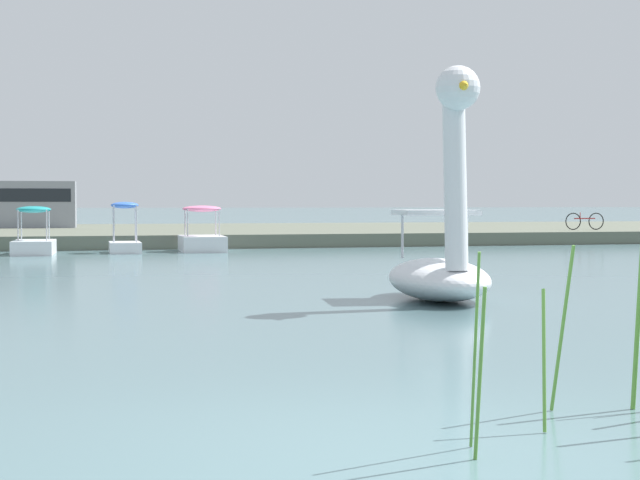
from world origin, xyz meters
TOP-DOWN VIEW (x-y plane):
  - ground_plane at (0.00, 0.00)m, footprint 646.08×646.08m
  - shore_bank_far at (0.00, 37.29)m, footprint 149.14×18.95m
  - swan_boat at (3.73, 9.00)m, footprint 1.83×3.17m
  - pedal_boat_pink at (2.54, 26.29)m, footprint 1.45×2.39m
  - pedal_boat_blue at (0.12, 25.94)m, footprint 1.00×1.79m
  - pedal_boat_teal at (-2.56, 25.73)m, footprint 1.32×2.38m
  - bicycle_parked at (18.34, 30.49)m, footprint 1.69×0.05m
  - parked_van at (-3.13, 39.86)m, footprint 4.44×2.10m

SIDE VIEW (x-z plane):
  - ground_plane at x=0.00m, z-range 0.00..0.00m
  - shore_bank_far at x=0.00m, z-range 0.00..0.47m
  - pedal_boat_teal at x=-2.56m, z-range -0.30..1.13m
  - pedal_boat_pink at x=2.54m, z-range -0.30..1.15m
  - pedal_boat_blue at x=0.12m, z-range -0.31..1.25m
  - swan_boat at x=3.73m, z-range -1.01..2.52m
  - bicycle_parked at x=18.34m, z-range 0.47..1.15m
  - parked_van at x=-3.13m, z-range 0.55..2.53m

